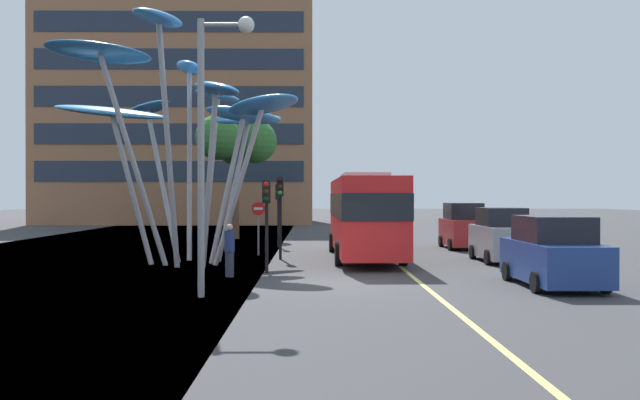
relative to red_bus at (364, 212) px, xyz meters
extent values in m
cube|color=#38383A|center=(-1.24, -8.29, -2.02)|extent=(120.00, 240.00, 0.10)
cube|color=#E0D666|center=(1.11, -8.29, -1.98)|extent=(0.16, 144.00, 0.01)
cube|color=red|center=(0.00, 0.00, -0.11)|extent=(2.56, 11.06, 3.02)
cube|color=black|center=(0.00, 0.00, 0.31)|extent=(2.59, 11.17, 0.97)
cube|color=yellow|center=(-0.05, 5.46, 1.10)|extent=(1.35, 0.11, 0.36)
cube|color=#B2B2B7|center=(0.00, 0.00, 1.52)|extent=(1.88, 3.88, 0.24)
cylinder|color=black|center=(1.20, 3.43, -1.49)|extent=(0.29, 0.96, 0.96)
cylinder|color=black|center=(-1.26, 3.41, -1.49)|extent=(0.29, 0.96, 0.96)
cylinder|color=black|center=(1.26, -3.03, -1.49)|extent=(0.29, 0.96, 0.96)
cylinder|color=black|center=(-1.20, -3.05, -1.49)|extent=(0.29, 0.96, 0.96)
cylinder|color=#9EA0A5|center=(-5.55, -2.04, 0.96)|extent=(1.48, 0.45, 5.92)
ellipsoid|color=#4299E0|center=(-4.93, -1.93, 3.90)|extent=(3.18, 1.74, 1.08)
cylinder|color=#9EA0A5|center=(-5.44, -0.84, 0.97)|extent=(1.41, 1.32, 5.94)
ellipsoid|color=#4299E0|center=(-4.88, -0.32, 3.92)|extent=(3.24, 3.12, 1.00)
cylinder|color=#9EA0A5|center=(-6.48, -0.29, 1.52)|extent=(0.65, 1.70, 7.03)
ellipsoid|color=#4299E0|center=(-6.28, 0.44, 5.01)|extent=(2.30, 3.90, 0.52)
cylinder|color=#9EA0A5|center=(-7.40, -0.17, 2.13)|extent=(0.49, 1.73, 8.25)
ellipsoid|color=#4CA3E5|center=(-7.53, 0.58, 6.24)|extent=(1.71, 3.47, 0.77)
cylinder|color=#9EA0A5|center=(-8.41, -0.79, 1.22)|extent=(1.94, 2.10, 6.45)
ellipsoid|color=#4299E0|center=(-9.25, 0.12, 4.41)|extent=(3.08, 3.21, 0.61)
cylinder|color=#9EA0A5|center=(-9.21, -2.52, 0.98)|extent=(1.70, 0.38, 5.95)
ellipsoid|color=#4CA3E5|center=(-9.96, -2.60, 3.93)|extent=(4.37, 1.74, 0.97)
cylinder|color=#9EA0A5|center=(-8.89, -3.43, 1.97)|extent=(2.38, 1.56, 7.95)
ellipsoid|color=#4299E0|center=(-9.95, -4.07, 5.91)|extent=(4.14, 3.40, 0.77)
cylinder|color=#9EA0A5|center=(-7.41, -4.31, 2.45)|extent=(0.54, 1.90, 8.89)
ellipsoid|color=#388EDB|center=(-7.56, -5.15, 6.88)|extent=(1.81, 3.47, 0.73)
cylinder|color=#9EA0A5|center=(-5.96, -4.10, 1.26)|extent=(0.92, 1.36, 6.51)
ellipsoid|color=#2D7FD1|center=(-5.63, -4.65, 4.50)|extent=(2.63, 3.12, 1.05)
cylinder|color=#9EA0A5|center=(-4.99, -3.12, 1.06)|extent=(2.14, 1.02, 6.13)
ellipsoid|color=#388EDB|center=(-4.05, -3.50, 4.09)|extent=(3.15, 2.38, 1.10)
cylinder|color=black|center=(-3.78, -5.34, -0.37)|extent=(0.12, 0.12, 3.21)
cube|color=black|center=(-3.78, -5.48, 0.83)|extent=(0.28, 0.24, 0.80)
sphere|color=red|center=(-3.78, -5.61, 1.09)|extent=(0.18, 0.18, 0.18)
sphere|color=#3A2707|center=(-3.78, -5.61, 0.83)|extent=(0.18, 0.18, 0.18)
sphere|color=black|center=(-3.78, -5.61, 0.57)|extent=(0.18, 0.18, 0.18)
cylinder|color=black|center=(-3.55, -0.32, -0.25)|extent=(0.12, 0.12, 3.46)
cube|color=black|center=(-3.55, -0.46, 1.08)|extent=(0.28, 0.24, 0.80)
sphere|color=#390706|center=(-3.55, -0.59, 1.34)|extent=(0.18, 0.18, 0.18)
sphere|color=#3A2707|center=(-3.55, -0.59, 1.08)|extent=(0.18, 0.18, 0.18)
sphere|color=green|center=(-3.55, -0.59, 0.82)|extent=(0.18, 0.18, 0.18)
cylinder|color=black|center=(-3.98, 6.35, -0.33)|extent=(0.12, 0.12, 3.28)
cube|color=black|center=(-3.98, 6.21, 0.91)|extent=(0.28, 0.24, 0.80)
sphere|color=#390706|center=(-3.98, 6.08, 1.17)|extent=(0.18, 0.18, 0.18)
sphere|color=orange|center=(-3.98, 6.08, 0.91)|extent=(0.18, 0.18, 0.18)
sphere|color=black|center=(-3.98, 6.08, 0.65)|extent=(0.18, 0.18, 0.18)
cube|color=navy|center=(4.88, -8.95, -1.23)|extent=(1.90, 4.45, 1.14)
cube|color=black|center=(4.88, -8.95, -0.28)|extent=(1.75, 2.45, 0.76)
cylinder|color=black|center=(5.83, -7.57, -1.67)|extent=(0.20, 0.60, 0.60)
cylinder|color=black|center=(3.93, -7.57, -1.67)|extent=(0.20, 0.60, 0.60)
cylinder|color=black|center=(5.83, -10.32, -1.67)|extent=(0.20, 0.60, 0.60)
cylinder|color=black|center=(3.93, -10.32, -1.67)|extent=(0.20, 0.60, 0.60)
cube|color=gray|center=(5.42, -1.56, -1.16)|extent=(1.70, 4.04, 1.27)
cube|color=black|center=(5.42, -1.56, -0.15)|extent=(1.57, 2.22, 0.74)
cylinder|color=black|center=(6.27, -0.31, -1.67)|extent=(0.20, 0.60, 0.60)
cylinder|color=black|center=(4.57, -0.31, -1.67)|extent=(0.20, 0.60, 0.60)
cylinder|color=black|center=(6.27, -2.81, -1.67)|extent=(0.20, 0.60, 0.60)
cylinder|color=black|center=(4.57, -2.81, -1.67)|extent=(0.20, 0.60, 0.60)
cube|color=maroon|center=(5.42, 5.27, -1.14)|extent=(1.77, 3.89, 1.30)
cube|color=black|center=(5.42, 5.27, -0.08)|extent=(1.63, 2.14, 0.83)
cylinder|color=black|center=(6.30, 6.48, -1.67)|extent=(0.20, 0.60, 0.60)
cylinder|color=black|center=(4.53, 6.48, -1.67)|extent=(0.20, 0.60, 0.60)
cylinder|color=black|center=(6.30, 4.07, -1.67)|extent=(0.20, 0.60, 0.60)
cylinder|color=black|center=(4.53, 4.07, -1.67)|extent=(0.20, 0.60, 0.60)
cylinder|color=gray|center=(-5.13, -10.91, 1.68)|extent=(0.18, 0.18, 7.31)
cylinder|color=gray|center=(-4.53, -10.91, 5.19)|extent=(1.19, 0.12, 0.12)
sphere|color=silver|center=(-3.94, -10.91, 5.19)|extent=(0.44, 0.44, 0.44)
cylinder|color=brown|center=(-6.98, 13.14, -0.12)|extent=(0.44, 0.44, 3.71)
sphere|color=#2D6B2D|center=(-5.87, 13.76, 4.14)|extent=(2.82, 2.82, 2.82)
sphere|color=#2D6B2D|center=(-7.02, 14.18, 4.14)|extent=(2.99, 2.99, 2.99)
sphere|color=#2D6B2D|center=(-7.94, 12.13, 4.23)|extent=(2.74, 2.74, 2.74)
cylinder|color=#2D3342|center=(-4.93, -6.49, -1.56)|extent=(0.29, 0.29, 0.83)
cylinder|color=navy|center=(-4.93, -6.49, -0.80)|extent=(0.34, 0.34, 0.69)
sphere|color=tan|center=(-4.93, -6.49, -0.34)|extent=(0.22, 0.22, 0.22)
cylinder|color=gray|center=(-4.63, 1.61, -0.78)|extent=(0.08, 0.08, 2.39)
cylinder|color=red|center=(-4.63, 1.58, 0.12)|extent=(0.60, 0.03, 0.60)
cube|color=white|center=(-4.63, 1.55, 0.12)|extent=(0.40, 0.04, 0.11)
cube|color=#8E6042|center=(-15.15, 38.05, 9.83)|extent=(25.80, 11.84, 23.61)
cube|color=#1E2838|center=(-15.15, 32.11, 2.92)|extent=(24.26, 0.08, 1.89)
cube|color=#1E2838|center=(-15.15, 32.11, 6.29)|extent=(24.26, 0.08, 1.89)
cube|color=#1E2838|center=(-15.15, 32.11, 9.66)|extent=(24.26, 0.08, 1.89)
cube|color=#1E2838|center=(-15.15, 32.11, 13.04)|extent=(24.26, 0.08, 1.89)
cube|color=#1E2838|center=(-15.15, 32.11, 16.41)|extent=(24.26, 0.08, 1.89)
camera|label=1|loc=(-2.18, -28.62, 0.69)|focal=37.78mm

